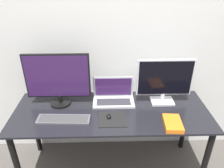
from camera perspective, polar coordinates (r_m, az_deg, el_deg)
name	(u,v)px	position (r m, az deg, el deg)	size (l,w,h in m)	color
wall_back	(110,38)	(2.05, -0.47, 11.95)	(7.00, 0.05, 2.50)	silver
desk	(111,120)	(2.00, -0.16, -9.36)	(1.72, 0.65, 0.71)	black
monitor_left	(58,79)	(1.96, -13.99, 1.29)	(0.57, 0.19, 0.49)	black
monitor_right	(165,81)	(2.00, 13.58, 0.89)	(0.50, 0.15, 0.43)	silver
laptop	(113,95)	(2.05, 0.38, -3.01)	(0.38, 0.21, 0.22)	#ADADB2
keyboard	(64,119)	(1.87, -12.54, -8.98)	(0.44, 0.15, 0.02)	#4C4C51
mousepad	(112,119)	(1.84, 0.10, -9.16)	(0.23, 0.21, 0.00)	black
mouse	(109,116)	(1.84, -0.84, -8.40)	(0.04, 0.06, 0.03)	black
book	(173,123)	(1.83, 15.57, -9.88)	(0.15, 0.22, 0.04)	orange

